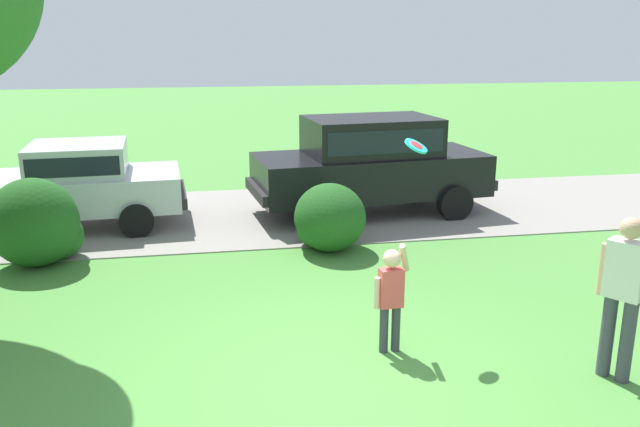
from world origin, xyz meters
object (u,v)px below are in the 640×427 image
parked_suv (371,160)px  child_thrower (391,292)px  adult_onlooker (623,290)px  parked_sedan (68,183)px  frisbee (416,146)px

parked_suv → child_thrower: bearing=-102.1°
adult_onlooker → child_thrower: bearing=155.3°
parked_sedan → adult_onlooker: size_ratio=2.59×
child_thrower → frisbee: bearing=51.6°
child_thrower → adult_onlooker: (2.14, -0.98, 0.27)m
frisbee → adult_onlooker: 2.62m
parked_suv → frisbee: (-0.86, -5.31, 1.18)m
frisbee → parked_suv: bearing=80.8°
parked_sedan → frisbee: 7.34m
parked_sedan → child_thrower: size_ratio=3.50×
child_thrower → adult_onlooker: 2.37m
child_thrower → frisbee: (0.39, 0.49, 1.54)m
parked_sedan → frisbee: size_ratio=14.95×
parked_suv → adult_onlooker: 6.85m
parked_suv → adult_onlooker: (0.89, -6.79, -0.09)m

